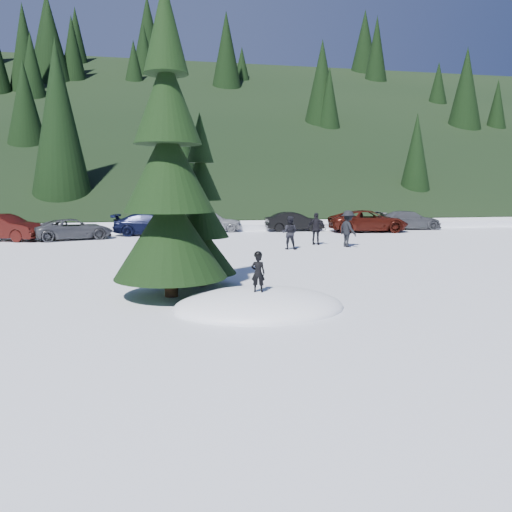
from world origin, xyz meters
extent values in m
plane|color=white|center=(0.00, 0.00, 0.00)|extent=(200.00, 200.00, 0.00)
ellipsoid|color=white|center=(0.00, 0.00, 0.00)|extent=(4.48, 3.52, 0.96)
cylinder|color=black|center=(-2.20, 1.80, 0.70)|extent=(0.38, 0.38, 1.40)
cone|color=black|center=(-2.20, 1.80, 1.79)|extent=(3.20, 3.20, 2.46)
cone|color=black|center=(-2.20, 1.80, 3.65)|extent=(2.54, 2.54, 2.46)
cone|color=black|center=(-2.20, 1.80, 5.51)|extent=(1.88, 1.88, 2.46)
cone|color=black|center=(-2.20, 1.80, 7.37)|extent=(1.22, 1.22, 2.46)
cylinder|color=black|center=(-1.20, 3.20, 0.50)|extent=(0.26, 0.26, 1.00)
cone|color=black|center=(-1.20, 3.20, 1.16)|extent=(2.20, 2.20, 1.52)
cone|color=black|center=(-1.20, 3.20, 2.31)|extent=(1.75, 1.75, 1.52)
cone|color=black|center=(-1.20, 3.20, 3.46)|extent=(1.29, 1.29, 1.52)
cone|color=black|center=(-1.20, 3.20, 4.61)|extent=(0.84, 0.84, 1.52)
imported|color=black|center=(-0.08, -0.27, 0.96)|extent=(0.40, 0.32, 0.97)
imported|color=black|center=(3.93, 11.61, 0.83)|extent=(1.00, 0.91, 1.66)
imported|color=black|center=(5.83, 13.17, 0.87)|extent=(1.09, 0.87, 1.74)
imported|color=black|center=(7.16, 11.97, 0.95)|extent=(0.98, 1.36, 1.90)
imported|color=black|center=(-11.30, 18.72, 0.77)|extent=(4.94, 3.26, 1.54)
imported|color=#45474C|center=(-7.41, 18.58, 0.62)|extent=(4.86, 3.34, 1.24)
imported|color=black|center=(-2.90, 20.29, 0.70)|extent=(5.08, 2.61, 1.41)
imported|color=gray|center=(1.12, 22.16, 0.72)|extent=(4.38, 2.11, 1.44)
imported|color=black|center=(6.93, 21.55, 0.67)|extent=(4.08, 1.51, 1.33)
imported|color=#3E110B|center=(11.78, 19.90, 0.75)|extent=(5.62, 3.04, 1.50)
imported|color=#494C51|center=(15.61, 21.30, 0.67)|extent=(4.79, 2.28, 1.35)
camera|label=1|loc=(-2.54, -12.41, 3.13)|focal=35.00mm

